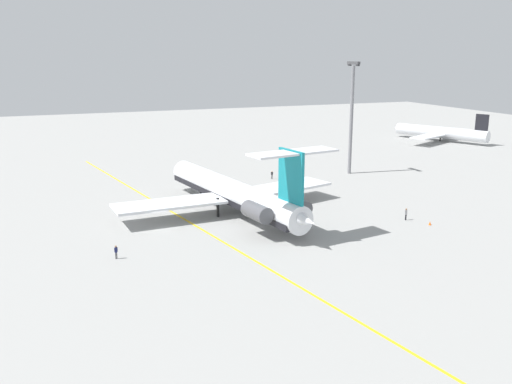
# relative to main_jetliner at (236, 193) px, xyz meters

# --- Properties ---
(ground) EXTENTS (331.03, 331.03, 0.00)m
(ground) POSITION_rel_main_jetliner_xyz_m (2.61, -12.42, -3.30)
(ground) COLOR gray
(main_jetliner) EXTENTS (41.47, 36.82, 12.11)m
(main_jetliner) POSITION_rel_main_jetliner_xyz_m (0.00, 0.00, 0.00)
(main_jetliner) COLOR silver
(main_jetliner) RESTS_ON ground
(airliner_far_left) EXTENTS (26.64, 26.89, 8.39)m
(airliner_far_left) POSITION_rel_main_jetliner_xyz_m (-48.56, 78.40, -0.83)
(airliner_far_left) COLOR silver
(airliner_far_left) RESTS_ON ground
(ground_crew_near_nose) EXTENTS (0.27, 0.41, 1.70)m
(ground_crew_near_nose) POSITION_rel_main_jetliner_xyz_m (12.97, -19.98, -2.22)
(ground_crew_near_nose) COLOR black
(ground_crew_near_nose) RESTS_ON ground
(ground_crew_near_tail) EXTENTS (0.29, 0.46, 1.81)m
(ground_crew_near_tail) POSITION_rel_main_jetliner_xyz_m (12.58, 22.24, -2.15)
(ground_crew_near_tail) COLOR black
(ground_crew_near_tail) RESTS_ON ground
(ground_crew_portside) EXTENTS (0.27, 0.37, 1.67)m
(ground_crew_portside) POSITION_rel_main_jetliner_xyz_m (-20.50, 14.98, -2.24)
(ground_crew_portside) COLOR black
(ground_crew_portside) RESTS_ON ground
(safety_cone_nose) EXTENTS (0.40, 0.40, 0.55)m
(safety_cone_nose) POSITION_rel_main_jetliner_xyz_m (15.96, 23.94, -3.03)
(safety_cone_nose) COLOR #EA590F
(safety_cone_nose) RESTS_ON ground
(taxiway_centreline) EXTENTS (104.63, 18.13, 0.01)m
(taxiway_centreline) POSITION_rel_main_jetliner_xyz_m (-1.15, -8.32, -3.30)
(taxiway_centreline) COLOR gold
(taxiway_centreline) RESTS_ON ground
(light_mast) EXTENTS (4.00, 0.70, 22.52)m
(light_mast) POSITION_rel_main_jetliner_xyz_m (-19.55, 31.96, 9.15)
(light_mast) COLOR slate
(light_mast) RESTS_ON ground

